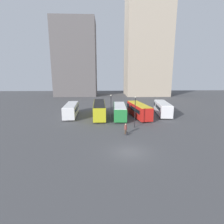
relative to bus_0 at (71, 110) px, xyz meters
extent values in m
plane|color=#4C4C4F|center=(10.56, -19.06, -1.53)|extent=(160.00, 160.00, 0.00)
cube|color=#5B5656|center=(-4.78, 40.31, 14.25)|extent=(17.63, 13.25, 31.57)
cube|color=tan|center=(26.23, 40.31, 19.43)|extent=(18.28, 15.38, 41.92)
cube|color=silver|center=(0.00, -0.08, -0.02)|extent=(2.95, 9.42, 2.45)
cube|color=black|center=(-0.19, 3.73, 0.29)|extent=(2.61, 1.84, 0.93)
cube|color=black|center=(0.05, -0.91, 0.29)|extent=(2.81, 6.07, 0.74)
cube|color=white|center=(0.00, -0.08, 1.25)|extent=(2.74, 9.22, 0.08)
cylinder|color=black|center=(-0.14, 2.80, -1.01)|extent=(2.43, 1.17, 1.05)
cylinder|color=black|center=(0.15, -2.96, -1.01)|extent=(2.43, 1.17, 1.05)
cube|color=gold|center=(6.35, -0.38, 0.14)|extent=(2.87, 12.35, 2.81)
cube|color=black|center=(6.20, 4.65, 0.49)|extent=(2.61, 2.33, 1.07)
cube|color=black|center=(6.38, -1.48, 0.49)|extent=(2.77, 7.93, 0.84)
cube|color=black|center=(6.35, -0.38, 1.58)|extent=(2.67, 12.10, 0.08)
cylinder|color=black|center=(6.23, 3.43, -1.04)|extent=(2.43, 1.05, 0.98)
cylinder|color=black|center=(6.46, -4.18, -1.04)|extent=(2.43, 1.05, 0.98)
cube|color=#237A38|center=(10.82, -1.99, 0.01)|extent=(3.06, 9.67, 2.49)
cube|color=black|center=(11.04, 1.91, 0.32)|extent=(2.67, 1.90, 0.95)
cube|color=black|center=(10.78, -2.85, 0.32)|extent=(2.90, 6.24, 0.75)
cube|color=white|center=(10.82, -1.99, 1.30)|extent=(2.85, 9.46, 0.08)
cylinder|color=black|center=(10.99, 0.96, -0.99)|extent=(2.49, 1.22, 1.08)
cylinder|color=black|center=(10.66, -4.94, -0.99)|extent=(2.49, 1.22, 1.08)
cube|color=red|center=(15.12, -1.41, 0.05)|extent=(3.93, 10.32, 2.66)
cube|color=black|center=(14.53, 2.67, 0.39)|extent=(2.79, 2.20, 1.01)
cube|color=black|center=(15.25, -2.31, 0.39)|extent=(3.44, 6.74, 0.80)
cube|color=yellow|center=(15.12, -1.41, 1.42)|extent=(3.70, 10.10, 0.08)
cylinder|color=black|center=(14.67, 1.68, -1.06)|extent=(2.52, 1.29, 0.95)
cylinder|color=black|center=(15.57, -4.50, -1.06)|extent=(2.52, 1.29, 0.95)
cube|color=silver|center=(21.12, 0.52, 0.05)|extent=(3.66, 9.71, 2.61)
cube|color=black|center=(21.59, 4.38, 0.37)|extent=(2.76, 2.04, 0.99)
cube|color=black|center=(21.02, -0.33, 0.37)|extent=(3.27, 6.33, 0.78)
cube|color=white|center=(21.12, 0.52, 1.39)|extent=(3.43, 9.50, 0.08)
cylinder|color=black|center=(21.48, 3.43, -1.03)|extent=(2.53, 1.29, 1.01)
cylinder|color=black|center=(20.76, -2.40, -1.03)|extent=(2.53, 1.29, 1.01)
cylinder|color=#4C3828|center=(10.78, -12.42, -1.14)|extent=(0.19, 0.19, 0.79)
cylinder|color=#4C3828|center=(10.95, -12.46, -1.14)|extent=(0.19, 0.19, 0.79)
cylinder|color=brown|center=(10.87, -12.44, -0.40)|extent=(0.54, 0.54, 0.69)
sphere|color=tan|center=(10.87, -12.44, 0.07)|extent=(0.26, 0.26, 0.26)
cube|color=black|center=(11.01, -12.94, -1.29)|extent=(0.29, 0.35, 0.49)
cube|color=black|center=(10.98, -13.04, -0.94)|extent=(0.12, 0.05, 0.22)
cylinder|color=black|center=(8.78, -5.68, 1.14)|extent=(0.12, 0.12, 5.34)
sphere|color=beige|center=(8.78, -5.68, 3.89)|extent=(0.28, 0.28, 0.28)
cylinder|color=black|center=(12.91, -8.99, 1.18)|extent=(0.12, 0.12, 5.43)
sphere|color=beige|center=(12.91, -8.99, 3.98)|extent=(0.28, 0.28, 0.28)
camera|label=1|loc=(7.50, -38.95, 7.94)|focal=28.00mm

